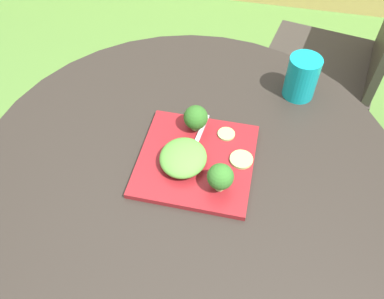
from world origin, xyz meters
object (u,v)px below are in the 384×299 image
(drinking_glass, at_px, (301,79))
(fork, at_px, (196,142))
(patio_chair, at_px, (350,49))
(salad_plate, at_px, (197,158))

(drinking_glass, relative_size, fork, 0.75)
(patio_chair, xyz_separation_m, salad_plate, (-0.44, -0.81, 0.21))
(salad_plate, bearing_deg, fork, 102.71)
(patio_chair, bearing_deg, drinking_glass, -112.20)
(patio_chair, bearing_deg, salad_plate, -118.26)
(salad_plate, bearing_deg, patio_chair, 61.74)
(patio_chair, height_order, drinking_glass, patio_chair)
(fork, bearing_deg, salad_plate, -77.29)
(patio_chair, height_order, salad_plate, patio_chair)
(fork, bearing_deg, patio_chair, 59.93)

